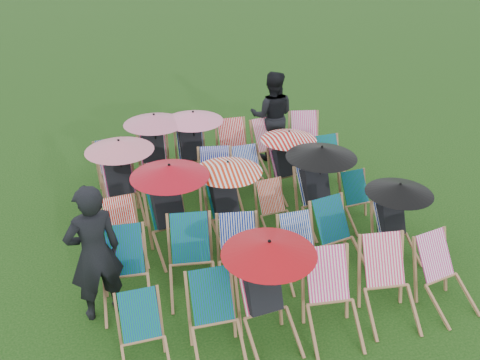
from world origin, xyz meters
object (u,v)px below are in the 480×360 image
object	(u,v)px
deckchair_5	(447,277)
person_rear	(272,116)
person_left	(94,253)
deckchair_29	(306,142)
deckchair_0	(143,339)

from	to	relation	value
deckchair_5	person_rear	distance (m)	5.20
person_left	person_rear	size ratio (longest dim) A/B	1.03
deckchair_5	deckchair_29	size ratio (longest dim) A/B	0.92
deckchair_29	person_rear	bearing A→B (deg)	149.84
person_left	person_rear	xyz separation A→B (m)	(3.76, 4.03, -0.03)
deckchair_29	person_left	world-z (taller)	person_left
deckchair_29	person_left	size ratio (longest dim) A/B	0.54
deckchair_0	person_left	world-z (taller)	person_left
deckchair_0	deckchair_29	world-z (taller)	deckchair_29
deckchair_0	person_left	distance (m)	1.32
person_left	person_rear	bearing A→B (deg)	-148.89
deckchair_0	deckchair_5	world-z (taller)	deckchair_5
person_left	deckchair_29	bearing A→B (deg)	-156.88
deckchair_29	person_rear	size ratio (longest dim) A/B	0.56
deckchair_5	person_rear	bearing A→B (deg)	87.16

